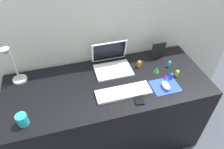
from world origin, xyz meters
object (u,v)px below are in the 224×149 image
keyboard (123,92)px  picture_frame (158,50)px  mouse (166,86)px  cell_phone (139,98)px  toy_figurine_cyan (169,64)px  toy_figurine_green (157,70)px  coffee_mug (22,120)px  toy_figurine_lime (177,73)px  toy_figurine_blue (171,76)px  laptop (111,62)px  desk_lamp (13,66)px  toy_figurine_purple (165,76)px  toy_figurine_orange (139,64)px

keyboard → picture_frame: (0.43, 0.34, 0.06)m
mouse → picture_frame: 0.39m
cell_phone → toy_figurine_cyan: (0.38, 0.27, 0.02)m
toy_figurine_green → picture_frame: bearing=62.4°
coffee_mug → toy_figurine_lime: bearing=7.2°
toy_figurine_blue → toy_figurine_lime: bearing=17.4°
keyboard → mouse: (0.33, -0.03, 0.01)m
laptop → mouse: laptop is taller
laptop → toy_figurine_lime: bearing=-27.7°
mouse → laptop: bearing=133.1°
cell_phone → desk_lamp: size_ratio=0.37×
mouse → toy_figurine_green: size_ratio=1.84×
toy_figurine_blue → toy_figurine_green: 0.13m
toy_figurine_lime → toy_figurine_purple: size_ratio=1.29×
picture_frame → toy_figurine_blue: (-0.02, -0.29, -0.05)m
mouse → desk_lamp: size_ratio=0.27×
coffee_mug → toy_figurine_cyan: 1.20m
mouse → toy_figurine_lime: size_ratio=1.71×
cell_phone → toy_figurine_blue: (0.32, 0.13, 0.02)m
keyboard → toy_figurine_cyan: bearing=22.3°
coffee_mug → toy_figurine_green: bearing=12.8°
mouse → picture_frame: bearing=74.1°
picture_frame → toy_figurine_green: (-0.10, -0.19, -0.05)m
toy_figurine_blue → desk_lamp: bearing=166.7°
picture_frame → toy_figurine_cyan: picture_frame is taller
cell_phone → toy_figurine_green: size_ratio=2.45×
laptop → toy_figurine_purple: laptop is taller
toy_figurine_green → toy_figurine_purple: size_ratio=1.20×
keyboard → toy_figurine_orange: (0.22, 0.26, 0.02)m
cell_phone → toy_figurine_lime: bearing=32.0°
coffee_mug → mouse: bearing=2.8°
laptop → keyboard: 0.32m
laptop → cell_phone: size_ratio=2.34×
toy_figurine_orange → toy_figurine_cyan: bearing=-14.6°
toy_figurine_cyan → keyboard: bearing=-157.7°
laptop → toy_figurine_lime: size_ratio=5.35×
laptop → cell_phone: laptop is taller
picture_frame → toy_figurine_cyan: 0.16m
desk_lamp → toy_figurine_cyan: desk_lamp is taller
toy_figurine_lime → toy_figurine_green: size_ratio=1.07×
laptop → toy_figurine_orange: (0.23, -0.06, -0.02)m
desk_lamp → toy_figurine_orange: bearing=-4.0°
cell_phone → toy_figurine_lime: toy_figurine_lime is taller
cell_phone → toy_figurine_lime: size_ratio=2.28×
picture_frame → laptop: bearing=-177.3°
picture_frame → toy_figurine_cyan: (0.04, -0.15, -0.05)m
desk_lamp → toy_figurine_green: size_ratio=6.71×
keyboard → cell_phone: (0.09, -0.08, -0.01)m
desk_lamp → toy_figurine_blue: size_ratio=6.08×
laptop → toy_figurine_orange: size_ratio=4.68×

